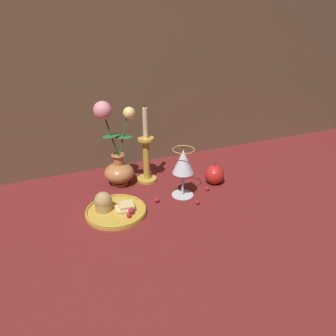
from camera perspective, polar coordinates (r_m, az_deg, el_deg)
The scene contains 10 objects.
ground_plane at distance 1.14m, azimuth -2.14°, elevation -5.25°, with size 2.40×2.40×0.00m, color maroon.
wall_back at distance 1.30m, azimuth -8.55°, elevation 25.96°, with size 2.40×0.04×1.20m, color brown.
vase at distance 1.19m, azimuth -8.90°, elevation 1.77°, with size 0.14×0.11×0.32m.
plate_with_pastries at distance 1.06m, azimuth -9.56°, elevation -6.93°, with size 0.20×0.20×0.07m.
wine_glass at distance 1.10m, azimuth 2.66°, elevation 0.82°, with size 0.08×0.08×0.17m.
candlestick at distance 1.22m, azimuth -3.81°, elevation 2.15°, with size 0.07×0.07×0.29m.
apple_beside_vase at distance 1.23m, azimuth 8.08°, elevation -1.12°, with size 0.07×0.07×0.08m.
berry_near_plate at distance 1.11m, azimuth 5.17°, elevation -5.98°, with size 0.01×0.01×0.01m, color #AD192D.
berry_front_center at distance 1.19m, azimuth 6.88°, elevation -3.59°, with size 0.02×0.02×0.02m, color #AD192D.
berry_by_glass_stem at distance 1.11m, azimuth -1.98°, elevation -5.60°, with size 0.02×0.02×0.02m, color #AD192D.
Camera 1 is at (-0.35, -0.92, 0.58)m, focal length 35.00 mm.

